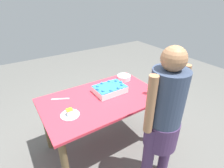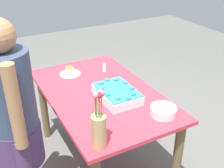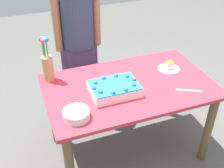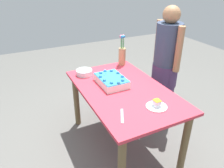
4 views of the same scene
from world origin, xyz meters
name	(u,v)px [view 4 (image 4 of 4)]	position (x,y,z in m)	size (l,w,h in m)	color
ground_plane	(122,143)	(0.00, 0.00, 0.00)	(8.00, 8.00, 0.00)	#5D5D58
dining_table	(123,99)	(0.00, 0.00, 0.62)	(1.36, 0.83, 0.74)	#CE3344
sheet_cake	(111,80)	(0.15, 0.06, 0.78)	(0.37, 0.26, 0.11)	white
serving_plate_with_slice	(157,105)	(-0.42, -0.10, 0.76)	(0.19, 0.19, 0.07)	white
cake_knife	(122,116)	(-0.41, 0.24, 0.74)	(0.20, 0.02, 0.00)	silver
flower_vase	(122,54)	(0.59, -0.30, 0.89)	(0.09, 0.09, 0.39)	tan
fruit_bowl	(84,72)	(0.50, 0.25, 0.77)	(0.19, 0.19, 0.06)	silver
person_standing	(166,60)	(0.23, -0.71, 0.85)	(0.45, 0.31, 1.49)	#493058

